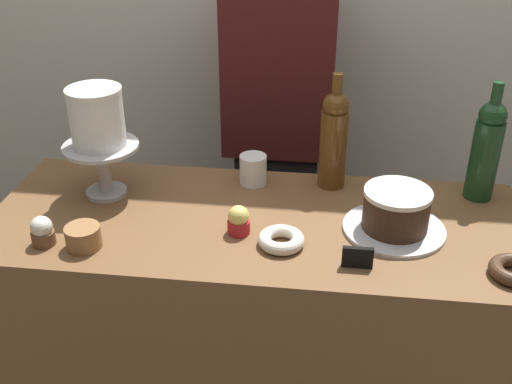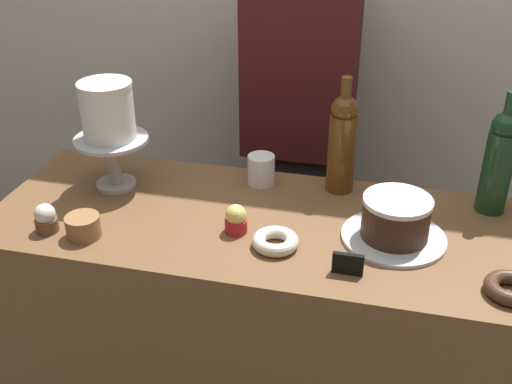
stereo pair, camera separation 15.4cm
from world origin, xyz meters
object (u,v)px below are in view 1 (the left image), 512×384
at_px(chocolate_round_cake, 396,209).
at_px(cupcake_vanilla, 42,232).
at_px(donut_sugar, 281,240).
at_px(cookie_stack, 83,237).
at_px(cake_stand_pedestal, 103,161).
at_px(coffee_cup_ceramic, 253,170).
at_px(wine_bottle_amber, 334,138).
at_px(price_sign_chalkboard, 358,257).
at_px(white_layer_cake, 97,117).
at_px(barista_figure, 277,149).
at_px(wine_bottle_green, 486,148).
at_px(cupcake_lemon, 239,221).

bearing_deg(chocolate_round_cake, cupcake_vanilla, -168.94).
distance_m(donut_sugar, cookie_stack, 0.47).
relative_size(cake_stand_pedestal, coffee_cup_ceramic, 2.37).
relative_size(wine_bottle_amber, price_sign_chalkboard, 4.65).
relative_size(cake_stand_pedestal, cupcake_vanilla, 2.72).
bearing_deg(donut_sugar, cupcake_vanilla, -173.63).
bearing_deg(cupcake_vanilla, white_layer_cake, 75.65).
distance_m(cookie_stack, barista_figure, 0.89).
bearing_deg(wine_bottle_green, wine_bottle_amber, 177.22).
bearing_deg(cupcake_lemon, white_layer_cake, 158.88).
distance_m(cookie_stack, price_sign_chalkboard, 0.64).
relative_size(white_layer_cake, chocolate_round_cake, 0.95).
distance_m(coffee_cup_ceramic, barista_figure, 0.44).
xyz_separation_m(cupcake_lemon, donut_sugar, (0.11, -0.04, -0.02)).
xyz_separation_m(wine_bottle_amber, coffee_cup_ceramic, (-0.22, -0.02, -0.10)).
xyz_separation_m(wine_bottle_green, donut_sugar, (-0.51, -0.30, -0.13)).
relative_size(cake_stand_pedestal, donut_sugar, 1.80).
bearing_deg(white_layer_cake, cake_stand_pedestal, -172.87).
distance_m(wine_bottle_amber, price_sign_chalkboard, 0.41).
xyz_separation_m(wine_bottle_amber, price_sign_chalkboard, (0.07, -0.39, -0.12)).
bearing_deg(cupcake_vanilla, wine_bottle_amber, 29.73).
relative_size(white_layer_cake, coffee_cup_ceramic, 1.84).
distance_m(cupcake_vanilla, cookie_stack, 0.10).
bearing_deg(barista_figure, cake_stand_pedestal, -128.47).
relative_size(chocolate_round_cake, cookie_stack, 1.96).
xyz_separation_m(cake_stand_pedestal, cookie_stack, (0.03, -0.26, -0.07)).
distance_m(cupcake_vanilla, price_sign_chalkboard, 0.74).
bearing_deg(chocolate_round_cake, cupcake_lemon, -171.49).
bearing_deg(coffee_cup_ceramic, wine_bottle_green, -0.16).
bearing_deg(white_layer_cake, cupcake_vanilla, -104.35).
relative_size(cupcake_lemon, price_sign_chalkboard, 1.06).
bearing_deg(cookie_stack, chocolate_round_cake, 12.58).
xyz_separation_m(wine_bottle_green, price_sign_chalkboard, (-0.33, -0.37, -0.12)).
height_order(cake_stand_pedestal, barista_figure, barista_figure).
distance_m(cake_stand_pedestal, chocolate_round_cake, 0.78).
bearing_deg(barista_figure, cookie_stack, -116.18).
relative_size(cake_stand_pedestal, barista_figure, 0.13).
bearing_deg(wine_bottle_amber, chocolate_round_cake, -54.43).
relative_size(cupcake_vanilla, cookie_stack, 0.88).
bearing_deg(white_layer_cake, price_sign_chalkboard, -21.00).
relative_size(cupcake_vanilla, price_sign_chalkboard, 1.06).
xyz_separation_m(cake_stand_pedestal, wine_bottle_amber, (0.61, 0.13, 0.05)).
distance_m(cake_stand_pedestal, cookie_stack, 0.27).
bearing_deg(price_sign_chalkboard, cookie_stack, 179.83).
xyz_separation_m(white_layer_cake, donut_sugar, (0.50, -0.19, -0.21)).
bearing_deg(white_layer_cake, cupcake_lemon, -21.12).
bearing_deg(cupcake_vanilla, wine_bottle_green, 18.88).
bearing_deg(cookie_stack, white_layer_cake, 97.63).
distance_m(wine_bottle_amber, donut_sugar, 0.37).
bearing_deg(wine_bottle_amber, cookie_stack, -146.11).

